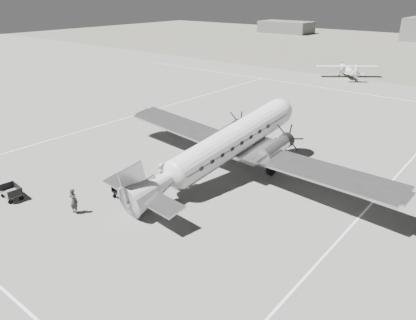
% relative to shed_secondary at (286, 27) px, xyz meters
% --- Properties ---
extents(ground, '(260.00, 260.00, 0.00)m').
position_rel_shed_secondary_xyz_m(ground, '(55.00, -115.00, -2.00)').
color(ground, slate).
rests_on(ground, ground).
extents(taxi_line_right, '(0.15, 80.00, 0.01)m').
position_rel_shed_secondary_xyz_m(taxi_line_right, '(67.00, -115.00, -1.99)').
color(taxi_line_right, white).
rests_on(taxi_line_right, ground).
extents(taxi_line_left, '(0.15, 60.00, 0.01)m').
position_rel_shed_secondary_xyz_m(taxi_line_left, '(37.00, -105.00, -1.99)').
color(taxi_line_left, white).
rests_on(taxi_line_left, ground).
extents(taxi_line_horizon, '(90.00, 0.15, 0.01)m').
position_rel_shed_secondary_xyz_m(taxi_line_horizon, '(55.00, -75.00, -1.99)').
color(taxi_line_horizon, white).
rests_on(taxi_line_horizon, ground).
extents(shed_secondary, '(18.00, 10.00, 4.00)m').
position_rel_shed_secondary_xyz_m(shed_secondary, '(0.00, 0.00, 0.00)').
color(shed_secondary, '#535353').
rests_on(shed_secondary, ground).
extents(dc3_airliner, '(29.08, 21.66, 5.19)m').
position_rel_shed_secondary_xyz_m(dc3_airliner, '(56.12, -111.20, 0.59)').
color(dc3_airliner, '#B3B3B5').
rests_on(dc3_airliner, ground).
extents(light_plane_left, '(13.77, 13.42, 2.22)m').
position_rel_shed_secondary_xyz_m(light_plane_left, '(48.08, -64.73, -0.89)').
color(light_plane_left, silver).
rests_on(light_plane_left, ground).
extents(baggage_cart_near, '(1.77, 1.25, 1.00)m').
position_rel_shed_secondary_xyz_m(baggage_cart_near, '(52.67, -118.62, -1.50)').
color(baggage_cart_near, '#535353').
rests_on(baggage_cart_near, ground).
extents(baggage_cart_far, '(1.90, 1.43, 1.00)m').
position_rel_shed_secondary_xyz_m(baggage_cart_far, '(46.31, -123.84, -1.50)').
color(baggage_cart_far, '#535353').
rests_on(baggage_cart_far, ground).
extents(ground_crew, '(0.73, 0.54, 1.85)m').
position_rel_shed_secondary_xyz_m(ground_crew, '(51.69, -122.15, -1.08)').
color(ground_crew, '#292929').
rests_on(ground_crew, ground).
extents(ramp_agent, '(0.83, 1.00, 1.88)m').
position_rel_shed_secondary_xyz_m(ramp_agent, '(52.72, -118.09, -1.06)').
color(ramp_agent, '#B7B7B4').
rests_on(ramp_agent, ground).
extents(passenger, '(0.76, 0.97, 1.75)m').
position_rel_shed_secondary_xyz_m(passenger, '(53.03, -115.15, -1.13)').
color(passenger, '#AEAEAB').
rests_on(passenger, ground).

